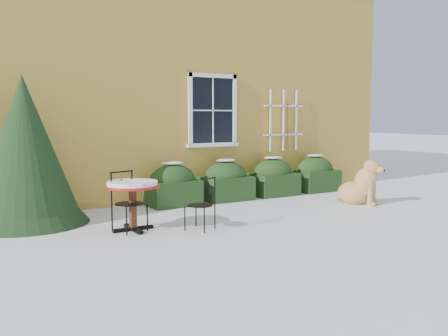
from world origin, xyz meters
TOP-DOWN VIEW (x-y plane):
  - ground at (0.00, 0.00)m, footprint 80.00×80.00m
  - house at (0.00, 7.00)m, footprint 12.40×8.40m
  - hedge_row at (1.65, 2.55)m, footprint 4.95×0.80m
  - evergreen_shrub at (-3.22, 2.24)m, footprint 2.11×2.11m
  - bistro_table at (-1.86, 0.77)m, footprint 0.87×0.87m
  - patio_chair_near at (-0.89, 0.24)m, footprint 0.53×0.52m
  - patio_chair_far at (-1.93, 0.81)m, footprint 0.52×0.52m
  - dog at (3.13, 0.60)m, footprint 0.84×1.07m

SIDE VIEW (x-z plane):
  - ground at x=0.00m, z-range 0.00..0.00m
  - dog at x=3.13m, z-range -0.10..0.88m
  - hedge_row at x=1.65m, z-range -0.05..0.86m
  - patio_chair_near at x=-0.89m, z-range 0.00..0.86m
  - patio_chair_far at x=-1.93m, z-range 0.00..0.96m
  - bistro_table at x=-1.86m, z-range 0.27..1.08m
  - evergreen_shrub at x=-3.22m, z-range -0.25..2.30m
  - house at x=0.00m, z-range 0.02..6.42m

